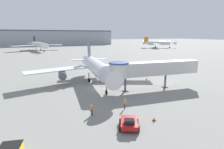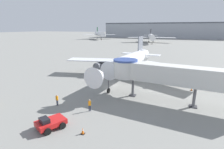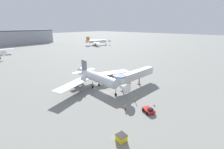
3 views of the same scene
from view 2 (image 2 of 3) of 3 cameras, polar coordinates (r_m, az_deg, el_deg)
The scene contains 11 objects.
ground_plane at distance 35.59m, azimuth 1.03°, elevation -3.69°, with size 800.00×800.00×0.00m, color gray.
main_airplane at distance 38.68m, azimuth 5.18°, elevation 3.83°, with size 33.43×25.58×9.30m.
jet_bridge at distance 28.08m, azimuth 17.29°, elevation 0.24°, with size 20.59×5.07×6.28m.
pushback_tug_red at distance 22.40m, azimuth -19.51°, elevation -14.57°, with size 3.35×3.82×1.50m.
traffic_cone_starboard_wing at distance 36.03m, azimuth 24.58°, elevation -4.36°, with size 0.39×0.39×0.64m.
traffic_cone_apron_front at distance 20.62m, azimuth -9.55°, elevation -17.74°, with size 0.45×0.45×0.74m.
ground_crew_marshaller at distance 27.91m, azimuth -17.52°, elevation -7.69°, with size 0.34×0.22×1.71m.
ground_crew_wing_walker at distance 25.07m, azimuth -7.33°, elevation -9.65°, with size 0.37×0.39×1.77m.
background_jet_green_tail at distance 177.92m, azimuth -4.17°, elevation 13.06°, with size 29.23×28.85×11.94m.
background_jet_black_tail at distance 139.62m, azimuth 12.72°, elevation 11.92°, with size 36.21×36.34×10.34m.
terminal_building at distance 206.98m, azimuth 18.60°, elevation 13.49°, with size 146.99×19.01×16.61m.
Camera 2 is at (12.01, -31.47, 11.47)m, focal length 28.00 mm.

